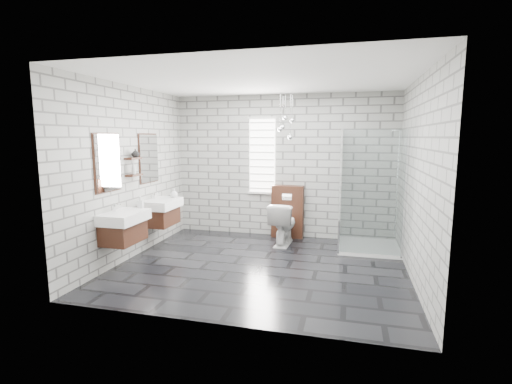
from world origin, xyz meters
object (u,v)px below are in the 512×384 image
at_px(shower_enclosure, 364,221).
at_px(toilet, 283,223).
at_px(vanity_left, 122,218).
at_px(vanity_right, 160,205).
at_px(cistern_panel, 288,212).

height_order(shower_enclosure, toilet, shower_enclosure).
relative_size(vanity_left, vanity_right, 1.00).
bearing_deg(vanity_left, cistern_panel, 48.72).
xyz_separation_m(cistern_panel, toilet, (0.00, -0.48, -0.12)).
bearing_deg(vanity_left, shower_enclosure, 27.75).
bearing_deg(vanity_right, toilet, 19.42).
bearing_deg(cistern_panel, vanity_left, -131.28).
relative_size(vanity_left, shower_enclosure, 0.77).
relative_size(vanity_right, shower_enclosure, 0.77).
bearing_deg(cistern_panel, vanity_right, -149.47).
xyz_separation_m(vanity_left, shower_enclosure, (3.41, 1.79, -0.25)).
xyz_separation_m(shower_enclosure, toilet, (-1.38, 0.04, -0.12)).
relative_size(vanity_right, cistern_panel, 1.57).
bearing_deg(toilet, vanity_left, 44.87).
relative_size(shower_enclosure, toilet, 2.68).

